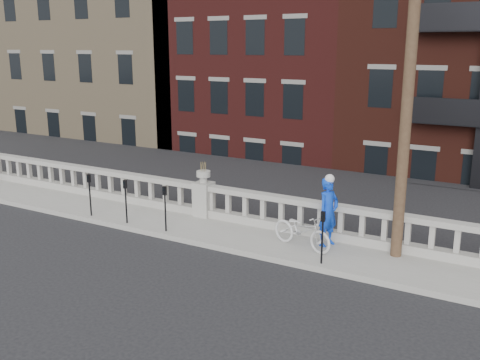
% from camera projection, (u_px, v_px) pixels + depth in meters
% --- Properties ---
extents(ground, '(120.00, 120.00, 0.00)m').
position_uv_depth(ground, '(120.00, 262.00, 13.89)').
color(ground, black).
rests_on(ground, ground).
extents(sidewalk, '(32.00, 2.20, 0.15)m').
position_uv_depth(sidewalk, '(187.00, 226.00, 16.40)').
color(sidewalk, gray).
rests_on(sidewalk, ground).
extents(balustrade, '(28.00, 0.34, 1.03)m').
position_uv_depth(balustrade, '(204.00, 201.00, 17.06)').
color(balustrade, gray).
rests_on(balustrade, sidewalk).
extents(planter_pedestal, '(0.55, 0.55, 1.76)m').
position_uv_depth(planter_pedestal, '(204.00, 195.00, 17.01)').
color(planter_pedestal, gray).
rests_on(planter_pedestal, sidewalk).
extents(lower_level, '(80.00, 44.00, 20.80)m').
position_uv_depth(lower_level, '(385.00, 94.00, 32.38)').
color(lower_level, '#605E59').
rests_on(lower_level, ground).
extents(utility_pole, '(1.60, 0.28, 10.00)m').
position_uv_depth(utility_pole, '(411.00, 55.00, 12.66)').
color(utility_pole, '#422D1E').
rests_on(utility_pole, sidewalk).
extents(parking_meter_a, '(0.10, 0.09, 1.36)m').
position_uv_depth(parking_meter_a, '(90.00, 190.00, 16.97)').
color(parking_meter_a, black).
rests_on(parking_meter_a, sidewalk).
extents(parking_meter_b, '(0.10, 0.09, 1.36)m').
position_uv_depth(parking_meter_b, '(126.00, 196.00, 16.25)').
color(parking_meter_b, black).
rests_on(parking_meter_b, sidewalk).
extents(parking_meter_c, '(0.10, 0.09, 1.36)m').
position_uv_depth(parking_meter_c, '(165.00, 203.00, 15.53)').
color(parking_meter_c, black).
rests_on(parking_meter_c, sidewalk).
extents(parking_meter_d, '(0.10, 0.09, 1.36)m').
position_uv_depth(parking_meter_d, '(322.00, 231.00, 13.19)').
color(parking_meter_d, black).
rests_on(parking_meter_d, sidewalk).
extents(bicycle, '(1.99, 1.14, 0.99)m').
position_uv_depth(bicycle, '(302.00, 230.00, 14.33)').
color(bicycle, silver).
rests_on(bicycle, sidewalk).
extents(cyclist, '(0.66, 0.80, 1.88)m').
position_uv_depth(cyclist, '(328.00, 212.00, 14.43)').
color(cyclist, blue).
rests_on(cyclist, sidewalk).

